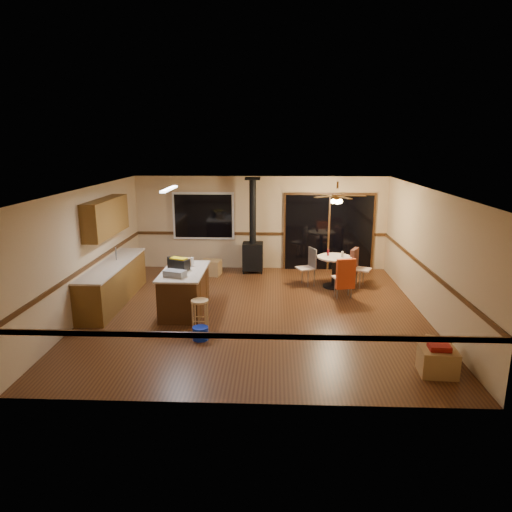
# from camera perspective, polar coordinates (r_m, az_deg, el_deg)

# --- Properties ---
(floor) EXTENTS (7.00, 7.00, 0.00)m
(floor) POSITION_cam_1_polar(r_m,az_deg,el_deg) (9.75, -0.07, -7.00)
(floor) COLOR #4C2915
(floor) RESTS_ON ground
(ceiling) EXTENTS (7.00, 7.00, 0.00)m
(ceiling) POSITION_cam_1_polar(r_m,az_deg,el_deg) (9.15, -0.08, 8.38)
(ceiling) COLOR silver
(ceiling) RESTS_ON ground
(wall_back) EXTENTS (7.00, 0.00, 7.00)m
(wall_back) POSITION_cam_1_polar(r_m,az_deg,el_deg) (12.79, 0.58, 4.13)
(wall_back) COLOR tan
(wall_back) RESTS_ON ground
(wall_front) EXTENTS (7.00, 0.00, 7.00)m
(wall_front) POSITION_cam_1_polar(r_m,az_deg,el_deg) (6.02, -1.48, -7.41)
(wall_front) COLOR tan
(wall_front) RESTS_ON ground
(wall_left) EXTENTS (0.00, 7.00, 7.00)m
(wall_left) POSITION_cam_1_polar(r_m,az_deg,el_deg) (10.13, -20.27, 0.61)
(wall_left) COLOR tan
(wall_left) RESTS_ON ground
(wall_right) EXTENTS (0.00, 7.00, 7.00)m
(wall_right) POSITION_cam_1_polar(r_m,az_deg,el_deg) (9.86, 20.69, 0.22)
(wall_right) COLOR tan
(wall_right) RESTS_ON ground
(chair_rail) EXTENTS (7.00, 7.00, 0.08)m
(chair_rail) POSITION_cam_1_polar(r_m,az_deg,el_deg) (9.44, -0.07, -1.33)
(chair_rail) COLOR #412510
(chair_rail) RESTS_ON ground
(window) EXTENTS (1.72, 0.10, 1.32)m
(window) POSITION_cam_1_polar(r_m,az_deg,el_deg) (12.86, -6.60, 5.00)
(window) COLOR black
(window) RESTS_ON ground
(sliding_door) EXTENTS (2.52, 0.10, 2.10)m
(sliding_door) POSITION_cam_1_polar(r_m,az_deg,el_deg) (12.87, 9.07, 2.89)
(sliding_door) COLOR black
(sliding_door) RESTS_ON ground
(lower_cabinets) EXTENTS (0.60, 3.00, 0.86)m
(lower_cabinets) POSITION_cam_1_polar(r_m,az_deg,el_deg) (10.69, -17.38, -3.32)
(lower_cabinets) COLOR brown
(lower_cabinets) RESTS_ON ground
(countertop) EXTENTS (0.64, 3.04, 0.04)m
(countertop) POSITION_cam_1_polar(r_m,az_deg,el_deg) (10.57, -17.56, -0.99)
(countertop) COLOR beige
(countertop) RESTS_ON lower_cabinets
(upper_cabinets) EXTENTS (0.35, 2.00, 0.80)m
(upper_cabinets) POSITION_cam_1_polar(r_m,az_deg,el_deg) (10.59, -18.25, 4.64)
(upper_cabinets) COLOR brown
(upper_cabinets) RESTS_ON ground
(kitchen_island) EXTENTS (0.88, 1.68, 0.90)m
(kitchen_island) POSITION_cam_1_polar(r_m,az_deg,el_deg) (9.78, -8.92, -4.31)
(kitchen_island) COLOR #412410
(kitchen_island) RESTS_ON ground
(wood_stove) EXTENTS (0.55, 0.50, 2.52)m
(wood_stove) POSITION_cam_1_polar(r_m,az_deg,el_deg) (12.47, -0.41, 1.20)
(wood_stove) COLOR black
(wood_stove) RESTS_ON ground
(ceiling_fan) EXTENTS (0.24, 0.24, 0.55)m
(ceiling_fan) POSITION_cam_1_polar(r_m,az_deg,el_deg) (11.07, 10.10, 7.14)
(ceiling_fan) COLOR brown
(ceiling_fan) RESTS_ON ceiling
(fluorescent_strip) EXTENTS (0.10, 1.20, 0.04)m
(fluorescent_strip) POSITION_cam_1_polar(r_m,az_deg,el_deg) (9.69, -10.81, 8.22)
(fluorescent_strip) COLOR white
(fluorescent_strip) RESTS_ON ceiling
(toolbox_grey) EXTENTS (0.47, 0.36, 0.13)m
(toolbox_grey) POSITION_cam_1_polar(r_m,az_deg,el_deg) (9.20, -10.10, -2.18)
(toolbox_grey) COLOR slate
(toolbox_grey) RESTS_ON kitchen_island
(toolbox_black) EXTENTS (0.47, 0.37, 0.23)m
(toolbox_black) POSITION_cam_1_polar(r_m,az_deg,el_deg) (9.67, -9.61, -1.06)
(toolbox_black) COLOR black
(toolbox_black) RESTS_ON kitchen_island
(toolbox_yellow_lid) EXTENTS (0.39, 0.30, 0.03)m
(toolbox_yellow_lid) POSITION_cam_1_polar(r_m,az_deg,el_deg) (9.64, -9.64, -0.31)
(toolbox_yellow_lid) COLOR gold
(toolbox_yellow_lid) RESTS_ON toolbox_black
(box_on_island) EXTENTS (0.25, 0.31, 0.18)m
(box_on_island) POSITION_cam_1_polar(r_m,az_deg,el_deg) (9.88, -8.89, -0.84)
(box_on_island) COLOR #9F7846
(box_on_island) RESTS_ON kitchen_island
(bottle_dark) EXTENTS (0.10, 0.10, 0.28)m
(bottle_dark) POSITION_cam_1_polar(r_m,az_deg,el_deg) (9.73, -10.81, -0.88)
(bottle_dark) COLOR black
(bottle_dark) RESTS_ON kitchen_island
(bottle_pink) EXTENTS (0.08, 0.08, 0.21)m
(bottle_pink) POSITION_cam_1_polar(r_m,az_deg,el_deg) (9.67, -8.87, -1.10)
(bottle_pink) COLOR #D84C8C
(bottle_pink) RESTS_ON kitchen_island
(bottle_white) EXTENTS (0.09, 0.09, 0.20)m
(bottle_white) POSITION_cam_1_polar(r_m,az_deg,el_deg) (9.89, -7.98, -0.75)
(bottle_white) COLOR white
(bottle_white) RESTS_ON kitchen_island
(bar_stool) EXTENTS (0.40, 0.40, 0.61)m
(bar_stool) POSITION_cam_1_polar(r_m,az_deg,el_deg) (8.82, -7.01, -7.35)
(bar_stool) COLOR tan
(bar_stool) RESTS_ON floor
(blue_bucket) EXTENTS (0.38, 0.38, 0.24)m
(blue_bucket) POSITION_cam_1_polar(r_m,az_deg,el_deg) (8.48, -6.96, -9.57)
(blue_bucket) COLOR #0C24AD
(blue_bucket) RESTS_ON floor
(dining_table) EXTENTS (0.84, 0.84, 0.78)m
(dining_table) POSITION_cam_1_polar(r_m,az_deg,el_deg) (11.39, 9.74, -1.29)
(dining_table) COLOR black
(dining_table) RESTS_ON ground
(glass_red) EXTENTS (0.06, 0.06, 0.15)m
(glass_red) POSITION_cam_1_polar(r_m,az_deg,el_deg) (11.39, 8.99, 0.42)
(glass_red) COLOR #590C14
(glass_red) RESTS_ON dining_table
(glass_cream) EXTENTS (0.06, 0.06, 0.14)m
(glass_cream) POSITION_cam_1_polar(r_m,az_deg,el_deg) (11.29, 10.74, 0.21)
(glass_cream) COLOR beige
(glass_cream) RESTS_ON dining_table
(chair_left) EXTENTS (0.53, 0.53, 0.51)m
(chair_left) POSITION_cam_1_polar(r_m,az_deg,el_deg) (11.45, 6.67, -0.79)
(chair_left) COLOR tan
(chair_left) RESTS_ON ground
(chair_near) EXTENTS (0.51, 0.54, 0.70)m
(chair_near) POSITION_cam_1_polar(r_m,az_deg,el_deg) (10.56, 11.11, -2.20)
(chair_near) COLOR tan
(chair_near) RESTS_ON ground
(chair_right) EXTENTS (0.59, 0.57, 0.70)m
(chair_right) POSITION_cam_1_polar(r_m,az_deg,el_deg) (11.58, 12.29, -0.82)
(chair_right) COLOR tan
(chair_right) RESTS_ON ground
(box_under_window) EXTENTS (0.57, 0.49, 0.41)m
(box_under_window) POSITION_cam_1_polar(r_m,az_deg,el_deg) (12.39, -5.65, -1.45)
(box_under_window) COLOR #9F7846
(box_under_window) RESTS_ON floor
(box_corner_a) EXTENTS (0.57, 0.49, 0.41)m
(box_corner_a) POSITION_cam_1_polar(r_m,az_deg,el_deg) (7.76, 21.77, -12.16)
(box_corner_a) COLOR #9F7846
(box_corner_a) RESTS_ON floor
(box_corner_b) EXTENTS (0.55, 0.52, 0.34)m
(box_corner_b) POSITION_cam_1_polar(r_m,az_deg,el_deg) (8.24, 21.57, -10.86)
(box_corner_b) COLOR #9F7846
(box_corner_b) RESTS_ON floor
(box_small_red) EXTENTS (0.33, 0.28, 0.08)m
(box_small_red) POSITION_cam_1_polar(r_m,az_deg,el_deg) (7.66, 21.94, -10.49)
(box_small_red) COLOR maroon
(box_small_red) RESTS_ON box_corner_a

